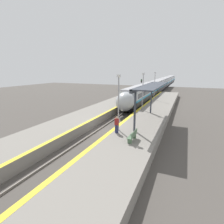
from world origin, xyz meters
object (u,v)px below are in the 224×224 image
at_px(person_waiting, 117,124).
at_px(lamppost_far, 155,84).
at_px(railway_signal, 141,87).
at_px(platform_bench, 133,135).
at_px(lamppost_near, 119,99).
at_px(lamppost_mid, 143,89).
at_px(train, 162,83).

height_order(person_waiting, lamppost_far, lamppost_far).
bearing_deg(railway_signal, person_waiting, -80.63).
relative_size(platform_bench, lamppost_near, 0.31).
bearing_deg(railway_signal, lamppost_far, -59.18).
relative_size(person_waiting, railway_signal, 0.34).
distance_m(person_waiting, railway_signal, 28.21).
height_order(person_waiting, lamppost_mid, lamppost_mid).
xyz_separation_m(platform_bench, lamppost_near, (-2.11, 2.07, 2.61)).
relative_size(lamppost_mid, lamppost_far, 1.00).
height_order(lamppost_near, lamppost_far, same).
bearing_deg(lamppost_far, lamppost_mid, -90.00).
height_order(platform_bench, lamppost_mid, lamppost_mid).
bearing_deg(lamppost_far, lamppost_near, -90.00).
height_order(platform_bench, railway_signal, railway_signal).
distance_m(platform_bench, person_waiting, 2.36).
bearing_deg(person_waiting, lamppost_near, 100.08).
height_order(person_waiting, railway_signal, railway_signal).
bearing_deg(person_waiting, train, 92.89).
distance_m(train, railway_signal, 22.24).
distance_m(person_waiting, lamppost_far, 20.48).
height_order(platform_bench, lamppost_near, lamppost_near).
bearing_deg(platform_bench, train, 95.01).
distance_m(person_waiting, lamppost_near, 2.41).
bearing_deg(train, lamppost_far, -85.40).
bearing_deg(lamppost_far, railway_signal, 120.82).
height_order(lamppost_mid, lamppost_far, same).
height_order(train, lamppost_mid, lamppost_mid).
bearing_deg(lamppost_mid, person_waiting, -89.23).
height_order(person_waiting, lamppost_near, lamppost_near).
bearing_deg(lamppost_near, lamppost_mid, 90.00).
height_order(lamppost_near, lamppost_mid, same).
distance_m(train, person_waiting, 50.01).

